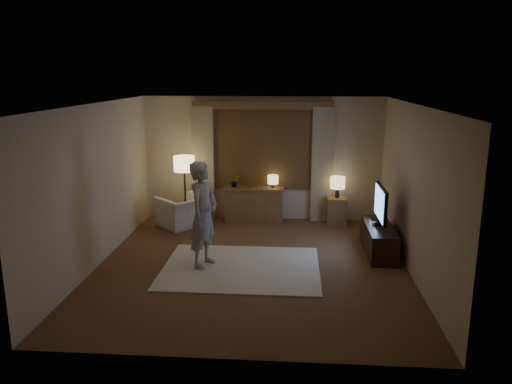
# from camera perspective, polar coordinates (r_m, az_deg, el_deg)

# --- Properties ---
(room) EXTENTS (5.04, 5.54, 2.64)m
(room) POSITION_cam_1_polar(r_m,az_deg,el_deg) (8.32, -0.21, 1.46)
(room) COLOR brown
(room) RESTS_ON ground
(rug) EXTENTS (2.50, 2.00, 0.02)m
(rug) POSITION_cam_1_polar(r_m,az_deg,el_deg) (8.12, -1.71, -8.64)
(rug) COLOR beige
(rug) RESTS_ON floor
(sideboard) EXTENTS (1.20, 0.40, 0.70)m
(sideboard) POSITION_cam_1_polar(r_m,az_deg,el_deg) (10.50, -0.26, -1.53)
(sideboard) COLOR brown
(sideboard) RESTS_ON floor
(picture_frame) EXTENTS (0.16, 0.02, 0.20)m
(picture_frame) POSITION_cam_1_polar(r_m,az_deg,el_deg) (10.39, -0.26, 0.87)
(picture_frame) COLOR brown
(picture_frame) RESTS_ON sideboard
(plant) EXTENTS (0.17, 0.13, 0.30)m
(plant) POSITION_cam_1_polar(r_m,az_deg,el_deg) (10.42, -2.45, 1.18)
(plant) COLOR #999999
(plant) RESTS_ON sideboard
(table_lamp_sideboard) EXTENTS (0.22, 0.22, 0.30)m
(table_lamp_sideboard) POSITION_cam_1_polar(r_m,az_deg,el_deg) (10.35, 1.95, 1.36)
(table_lamp_sideboard) COLOR black
(table_lamp_sideboard) RESTS_ON sideboard
(floor_lamp) EXTENTS (0.42, 0.42, 1.44)m
(floor_lamp) POSITION_cam_1_polar(r_m,az_deg,el_deg) (10.16, -8.20, 2.79)
(floor_lamp) COLOR black
(floor_lamp) RESTS_ON floor
(armchair) EXTENTS (1.26, 1.27, 0.62)m
(armchair) POSITION_cam_1_polar(r_m,az_deg,el_deg) (10.30, -8.22, -2.20)
(armchair) COLOR beige
(armchair) RESTS_ON floor
(side_table) EXTENTS (0.40, 0.40, 0.56)m
(side_table) POSITION_cam_1_polar(r_m,az_deg,el_deg) (10.48, 9.20, -2.13)
(side_table) COLOR brown
(side_table) RESTS_ON floor
(table_lamp_side) EXTENTS (0.30, 0.30, 0.44)m
(table_lamp_side) POSITION_cam_1_polar(r_m,az_deg,el_deg) (10.34, 9.32, 1.01)
(table_lamp_side) COLOR black
(table_lamp_side) RESTS_ON side_table
(tv_stand) EXTENTS (0.45, 1.40, 0.50)m
(tv_stand) POSITION_cam_1_polar(r_m,az_deg,el_deg) (8.94, 13.85, -5.28)
(tv_stand) COLOR black
(tv_stand) RESTS_ON floor
(tv) EXTENTS (0.23, 0.96, 0.69)m
(tv) POSITION_cam_1_polar(r_m,az_deg,el_deg) (8.76, 14.07, -1.37)
(tv) COLOR black
(tv) RESTS_ON tv_stand
(person) EXTENTS (0.58, 0.72, 1.71)m
(person) POSITION_cam_1_polar(r_m,az_deg,el_deg) (7.96, -6.05, -2.57)
(person) COLOR gray
(person) RESTS_ON rug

